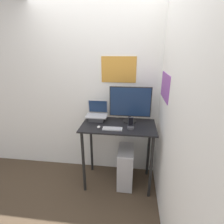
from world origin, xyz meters
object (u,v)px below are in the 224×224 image
monitor (130,105)px  keyboard (112,129)px  laptop (97,115)px  cell_phone (131,126)px  mouse (99,127)px  computer_tower (125,167)px

monitor → keyboard: 0.42m
laptop → monitor: bearing=-0.0°
monitor → cell_phone: size_ratio=3.59×
mouse → computer_tower: (0.36, 0.12, -0.66)m
keyboard → mouse: 0.18m
computer_tower → monitor: bearing=77.1°
monitor → keyboard: monitor is taller
cell_phone → computer_tower: size_ratio=0.27×
laptop → keyboard: laptop is taller
cell_phone → computer_tower: 0.69m
monitor → computer_tower: 0.91m
cell_phone → computer_tower: bearing=122.9°
monitor → computer_tower: monitor is taller
monitor → laptop: bearing=180.0°
mouse → computer_tower: 0.76m
laptop → mouse: size_ratio=4.65×
monitor → cell_phone: 0.31m
monitor → cell_phone: bearing=-84.9°
keyboard → cell_phone: size_ratio=1.59×
monitor → computer_tower: (-0.03, -0.14, -0.90)m
laptop → mouse: 0.28m
keyboard → cell_phone: (0.23, 0.05, 0.03)m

